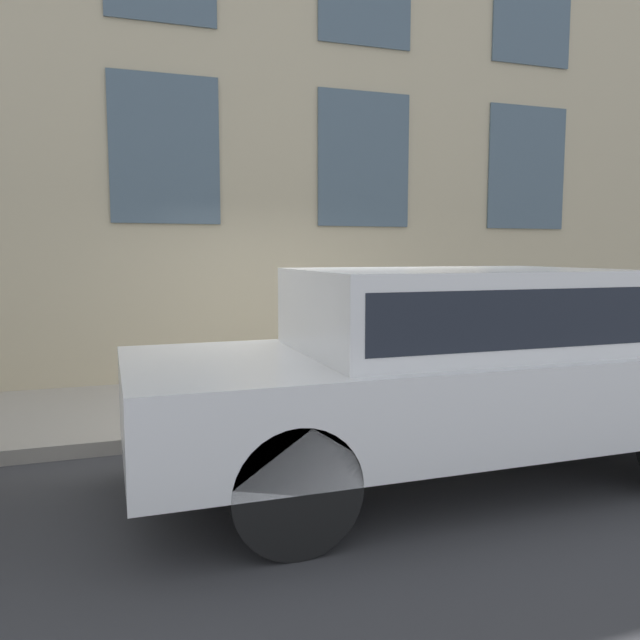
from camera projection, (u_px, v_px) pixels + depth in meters
ground_plane at (334, 434)px, 6.32m from camera, size 80.00×80.00×0.00m
sidewalk at (298, 399)px, 7.50m from camera, size 2.53×60.00×0.14m
fire_hydrant at (294, 374)px, 6.79m from camera, size 0.31×0.43×0.72m
person at (344, 342)px, 7.17m from camera, size 0.27×0.18×1.10m
parked_car_white_near at (453, 361)px, 5.00m from camera, size 1.92×5.10×1.70m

